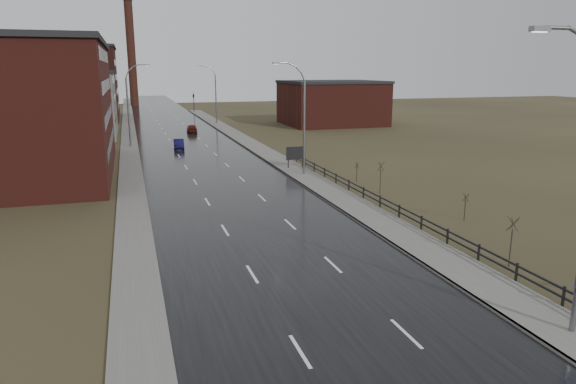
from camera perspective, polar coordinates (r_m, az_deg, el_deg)
road at (r=74.04m, az=-10.84°, el=5.00°), size 14.00×300.00×0.06m
sidewalk_right at (r=51.72m, az=1.91°, el=1.71°), size 3.20×180.00×0.18m
curb_right at (r=51.25m, az=0.31°, el=1.61°), size 0.16×180.00×0.18m
sidewalk_left at (r=73.60m, az=-17.21°, el=4.61°), size 2.40×260.00×0.12m
warehouse_mid at (r=91.55m, az=-23.72°, el=8.99°), size 16.32×20.40×10.50m
warehouse_far at (r=121.80m, az=-24.71°, el=10.92°), size 26.52×24.48×15.50m
building_right at (r=102.47m, az=4.88°, el=9.86°), size 18.36×16.32×8.50m
smokestack at (r=162.93m, az=-17.02°, el=14.62°), size 2.70×2.70×30.70m
streetlight_right_mid at (r=51.77m, az=1.49°, el=8.16°), size 3.36×0.28×11.35m
streetlight_left at (r=74.99m, az=-17.14°, el=9.22°), size 3.36×0.28×11.35m
streetlight_right_far at (r=104.26m, az=-8.19°, el=10.70°), size 3.36×0.28×11.35m
guardrail at (r=37.46m, az=12.77°, el=-2.22°), size 0.10×53.05×1.10m
shrub_c at (r=30.73m, az=23.58°, el=-4.92°), size 0.67×0.71×2.87m
shrub_d at (r=38.90m, az=19.09°, el=-1.51°), size 0.48×0.51×2.02m
shrub_e at (r=45.52m, az=10.25°, el=1.69°), size 0.66×0.70×2.82m
shrub_f at (r=49.97m, az=7.66°, el=2.27°), size 0.46×0.49×1.93m
billboard at (r=55.91m, az=0.86°, el=4.26°), size 2.17×0.17×2.48m
traffic_light_left at (r=132.98m, az=-17.44°, el=10.27°), size 0.58×2.73×5.30m
traffic_light_right at (r=133.93m, az=-10.47°, el=10.67°), size 0.58×2.73×5.30m
car_near at (r=72.06m, az=-12.04°, el=5.21°), size 1.63×4.01×1.29m
car_far at (r=90.21m, az=-10.63°, el=6.94°), size 2.02×4.34×1.44m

